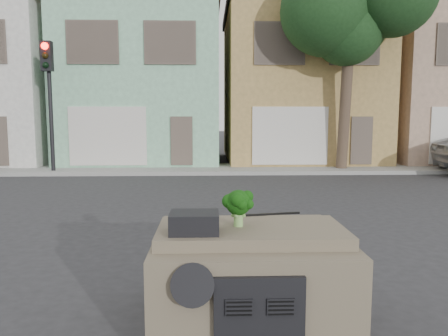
{
  "coord_description": "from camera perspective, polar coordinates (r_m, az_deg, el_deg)",
  "views": [
    {
      "loc": [
        -0.44,
        -7.54,
        2.25
      ],
      "look_at": [
        -0.15,
        0.5,
        1.3
      ],
      "focal_mm": 35.0,
      "sensor_mm": 36.0,
      "label": 1
    }
  ],
  "objects": [
    {
      "name": "ground_plane",
      "position": [
        7.88,
        1.24,
        -9.86
      ],
      "size": [
        120.0,
        120.0,
        0.0
      ],
      "primitive_type": "plane",
      "color": "#303033",
      "rests_on": "ground"
    },
    {
      "name": "sidewalk",
      "position": [
        18.18,
        -0.65,
        -0.12
      ],
      "size": [
        40.0,
        3.0,
        0.15
      ],
      "primitive_type": "cube",
      "color": "gray",
      "rests_on": "ground"
    },
    {
      "name": "townhouse_mint",
      "position": [
        22.3,
        -10.11,
        10.57
      ],
      "size": [
        7.2,
        8.2,
        7.55
      ],
      "primitive_type": "cube",
      "color": "#8AC69F",
      "rests_on": "ground"
    },
    {
      "name": "townhouse_tan",
      "position": [
        22.53,
        9.48,
        10.54
      ],
      "size": [
        7.2,
        8.2,
        7.55
      ],
      "primitive_type": "cube",
      "color": "tan",
      "rests_on": "ground"
    },
    {
      "name": "townhouse_beige",
      "position": [
        25.11,
        26.74,
        9.52
      ],
      "size": [
        7.2,
        8.2,
        7.55
      ],
      "primitive_type": "cube",
      "color": "tan",
      "rests_on": "ground"
    },
    {
      "name": "traffic_signal",
      "position": [
        18.09,
        -21.81,
        7.22
      ],
      "size": [
        0.4,
        0.4,
        5.1
      ],
      "primitive_type": "cube",
      "color": "black",
      "rests_on": "ground"
    },
    {
      "name": "tree_near",
      "position": [
        18.28,
        15.67,
        12.79
      ],
      "size": [
        4.4,
        4.0,
        8.5
      ],
      "primitive_type": "cube",
      "color": "#193918",
      "rests_on": "ground"
    },
    {
      "name": "car_dashboard",
      "position": [
        4.87,
        3.34,
        -13.62
      ],
      "size": [
        2.0,
        1.8,
        1.12
      ],
      "primitive_type": "cube",
      "color": "#6A5E4A",
      "rests_on": "ground"
    },
    {
      "name": "instrument_hump",
      "position": [
        4.32,
        -3.9,
        -7.11
      ],
      "size": [
        0.48,
        0.38,
        0.2
      ],
      "primitive_type": "cube",
      "color": "black",
      "rests_on": "car_dashboard"
    },
    {
      "name": "wiper_arm",
      "position": [
        5.1,
        6.14,
        -6.0
      ],
      "size": [
        0.69,
        0.15,
        0.02
      ],
      "primitive_type": "cube",
      "rotation": [
        0.0,
        0.0,
        0.17
      ],
      "color": "black",
      "rests_on": "car_dashboard"
    },
    {
      "name": "broccoli",
      "position": [
        4.53,
        1.89,
        -5.21
      ],
      "size": [
        0.45,
        0.45,
        0.39
      ],
      "primitive_type": "cube",
      "rotation": [
        0.0,
        0.0,
        3.81
      ],
      "color": "#0E3409",
      "rests_on": "car_dashboard"
    }
  ]
}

